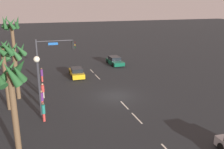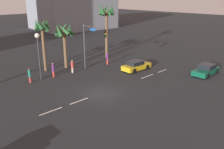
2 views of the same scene
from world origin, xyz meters
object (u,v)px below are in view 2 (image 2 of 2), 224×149
object	(u,v)px
pedestrian_2	(53,70)
palm_tree_3	(64,34)
pedestrian_3	(107,58)
palm_tree_0	(106,18)
palm_tree_2	(42,30)
traffic_signal	(91,40)
streetlamp	(38,47)
car_1	(206,70)
car_3	(136,66)
pedestrian_1	(30,75)
building_1	(72,3)
pedestrian_0	(72,66)

from	to	relation	value
pedestrian_2	palm_tree_3	distance (m)	5.59
pedestrian_3	palm_tree_0	distance (m)	6.93
pedestrian_2	palm_tree_2	bearing A→B (deg)	78.04
traffic_signal	palm_tree_0	size ratio (longest dim) A/B	0.71
traffic_signal	palm_tree_3	bearing A→B (deg)	112.13
streetlamp	pedestrian_2	world-z (taller)	streetlamp
car_1	car_3	bearing A→B (deg)	124.02
pedestrian_1	palm_tree_2	xyz separation A→B (m)	(3.75, 3.06, 4.45)
pedestrian_3	palm_tree_2	xyz separation A→B (m)	(-8.11, 3.58, 4.39)
palm_tree_3	car_3	bearing A→B (deg)	-50.71
car_1	building_1	world-z (taller)	building_1
palm_tree_0	building_1	xyz separation A→B (m)	(17.23, 33.57, 0.90)
building_1	streetlamp	bearing A→B (deg)	-127.36
pedestrian_1	palm_tree_0	xyz separation A→B (m)	(14.78, 2.78, 5.41)
car_3	building_1	distance (m)	46.40
car_1	traffic_signal	distance (m)	15.34
traffic_signal	pedestrian_1	distance (m)	8.81
streetlamp	pedestrian_2	xyz separation A→B (m)	(1.61, -0.20, -3.02)
pedestrian_0	building_1	world-z (taller)	building_1
palm_tree_2	palm_tree_3	world-z (taller)	palm_tree_2
car_3	building_1	bearing A→B (deg)	65.18
car_1	pedestrian_1	distance (m)	21.95
palm_tree_3	pedestrian_2	bearing A→B (deg)	-145.86
pedestrian_2	palm_tree_0	xyz separation A→B (m)	(11.68, 2.81, 5.41)
car_1	pedestrian_3	distance (m)	13.68
pedestrian_3	palm_tree_3	distance (m)	7.10
pedestrian_0	palm_tree_3	world-z (taller)	palm_tree_3
streetlamp	pedestrian_0	xyz separation A→B (m)	(4.30, -0.45, -3.10)
car_1	pedestrian_0	xyz separation A→B (m)	(-12.00, 12.56, 0.27)
car_3	pedestrian_0	bearing A→B (deg)	143.93
palm_tree_3	building_1	world-z (taller)	building_1
pedestrian_1	palm_tree_0	bearing A→B (deg)	10.65
pedestrian_3	building_1	size ratio (longest dim) A/B	0.09
palm_tree_0	building_1	world-z (taller)	building_1
pedestrian_2	pedestrian_3	bearing A→B (deg)	-3.20
streetlamp	pedestrian_3	bearing A→B (deg)	-3.81
palm_tree_3	palm_tree_2	bearing A→B (deg)	164.24
building_1	traffic_signal	bearing A→B (deg)	-119.52
pedestrian_1	car_1	bearing A→B (deg)	-35.79
streetlamp	pedestrian_1	xyz separation A→B (m)	(-1.49, -0.17, -3.03)
car_1	car_3	xyz separation A→B (m)	(-5.07, 7.51, -0.01)
car_1	pedestrian_0	size ratio (longest dim) A/B	2.64
traffic_signal	palm_tree_3	size ratio (longest dim) A/B	0.97
pedestrian_2	building_1	world-z (taller)	building_1
pedestrian_1	pedestrian_3	size ratio (longest dim) A/B	0.94
pedestrian_2	pedestrian_1	bearing A→B (deg)	179.45
building_1	pedestrian_0	bearing A→B (deg)	-122.81
streetlamp	building_1	bearing A→B (deg)	49.85
pedestrian_3	palm_tree_2	size ratio (longest dim) A/B	0.27
palm_tree_0	palm_tree_2	world-z (taller)	palm_tree_0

